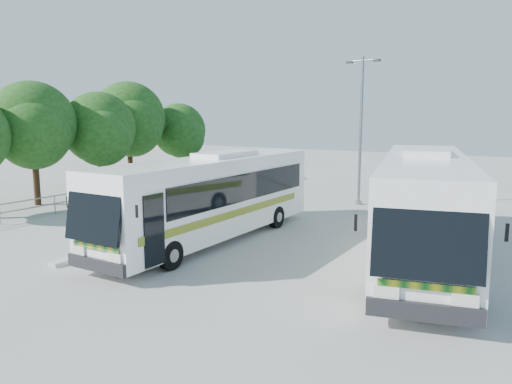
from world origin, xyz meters
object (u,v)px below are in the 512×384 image
Objects in this scene: coach_main at (211,196)px; tree_far_d at (129,118)px; lamppost at (361,124)px; coach_adjacent at (424,204)px; tree_far_b at (33,124)px; tree_far_c at (100,128)px; tree_far_e at (180,130)px.

tree_far_d is at bearing 146.41° from coach_main.
tree_far_d is at bearing -165.11° from lamppost.
tree_far_d is at bearing 147.66° from coach_adjacent.
coach_adjacent is 11.21m from lamppost.
lamppost is (15.53, 9.57, -0.02)m from tree_far_b.
coach_adjacent is at bearing 0.60° from tree_far_b.
tree_far_d is 0.60× the size of coach_main.
tree_far_d reaches higher than coach_main.
tree_far_c reaches higher than coach_adjacent.
tree_far_c is 8.22m from tree_far_e.
tree_far_e is 0.49× the size of coach_main.
coach_main is 0.90× the size of coach_adjacent.
tree_far_b is 13.55m from coach_main.
tree_far_d is (-1.19, 3.70, 0.56)m from tree_far_c.
tree_far_b is 0.84× the size of lamppost.
coach_main is (12.30, -5.32, -2.41)m from tree_far_c.
tree_far_d is (-0.30, 7.60, 0.25)m from tree_far_b.
tree_far_e is at bearing 93.54° from tree_far_c.
coach_main is (13.49, -9.02, -2.96)m from tree_far_d.
lamppost reaches higher than coach_adjacent.
lamppost reaches higher than tree_far_e.
lamppost is (2.33, 11.00, 2.69)m from coach_main.
tree_far_c is 0.53× the size of coach_main.
lamppost reaches higher than coach_main.
tree_far_c is at bearing 156.78° from coach_main.
tree_far_d reaches higher than tree_far_c.
lamppost is at bearing 107.73° from coach_adjacent.
tree_far_e is 0.72× the size of lamppost.
tree_far_c is at bearing -72.17° from tree_far_d.
tree_far_b is at bearing 174.02° from coach_main.
tree_far_b is at bearing -91.83° from tree_far_e.
tree_far_b is at bearing -102.91° from tree_far_c.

